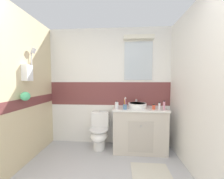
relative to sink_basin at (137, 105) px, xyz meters
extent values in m
cube|color=white|center=(-0.58, 0.30, -0.48)|extent=(3.20, 0.10, 0.85)
cube|color=brown|center=(-0.58, 0.30, 0.20)|extent=(3.20, 0.10, 0.50)
cube|color=white|center=(-0.58, 0.30, 1.02)|extent=(3.20, 0.10, 1.15)
cube|color=silver|center=(0.04, 0.24, 0.90)|extent=(0.58, 0.02, 0.80)
cube|color=white|center=(0.04, 0.20, 1.38)|extent=(0.62, 0.10, 0.08)
cube|color=brown|center=(-1.88, -0.95, 0.11)|extent=(0.01, 3.48, 0.16)
cube|color=white|center=(-1.83, -0.56, 0.61)|extent=(0.10, 0.14, 0.26)
cylinder|color=silver|center=(-1.85, -0.42, 0.80)|extent=(0.02, 0.02, 0.39)
cylinder|color=silver|center=(-1.81, -0.42, 0.99)|extent=(0.10, 0.07, 0.11)
sphere|color=#59CC8C|center=(-1.79, -0.67, 0.24)|extent=(0.14, 0.14, 0.14)
cube|color=white|center=(0.77, -0.95, 0.35)|extent=(0.10, 3.48, 2.50)
cube|color=beige|center=(0.04, 0.00, -0.49)|extent=(1.00, 0.50, 0.82)
cube|color=white|center=(0.04, -0.01, -0.07)|extent=(1.02, 0.52, 0.03)
cube|color=#B6AD9F|center=(0.04, -0.25, -0.53)|extent=(0.45, 0.01, 0.57)
cylinder|color=silver|center=(0.04, -0.27, -0.33)|extent=(0.02, 0.02, 0.03)
cylinder|color=white|center=(0.00, 0.00, 0.00)|extent=(0.36, 0.36, 0.09)
cylinder|color=#B3B3B8|center=(0.00, 0.00, 0.04)|extent=(0.30, 0.30, 0.01)
cylinder|color=silver|center=(0.00, 0.21, 0.02)|extent=(0.03, 0.03, 0.14)
cylinder|color=silver|center=(0.00, 0.11, 0.09)|extent=(0.02, 0.16, 0.02)
cylinder|color=white|center=(-0.76, -0.03, -0.81)|extent=(0.24, 0.24, 0.18)
ellipsoid|color=white|center=(-0.76, -0.07, -0.61)|extent=(0.34, 0.42, 0.22)
cylinder|color=white|center=(-0.76, -0.07, -0.49)|extent=(0.37, 0.37, 0.02)
cube|color=white|center=(-0.76, 0.14, -0.34)|extent=(0.36, 0.17, 0.33)
cylinder|color=silver|center=(-0.76, 0.14, -0.17)|extent=(0.04, 0.04, 0.02)
cylinder|color=#4C7299|center=(-0.25, -0.16, -0.01)|extent=(0.07, 0.07, 0.09)
cylinder|color=gold|center=(-0.25, -0.17, 0.06)|extent=(0.02, 0.01, 0.17)
cube|color=white|center=(-0.25, -0.17, 0.15)|extent=(0.01, 0.02, 0.03)
cylinder|color=#D872BF|center=(-0.23, -0.16, 0.07)|extent=(0.04, 0.01, 0.18)
cube|color=white|center=(-0.23, -0.16, 0.16)|extent=(0.02, 0.02, 0.03)
cylinder|color=#D83F4C|center=(-0.25, -0.14, 0.06)|extent=(0.02, 0.03, 0.18)
cube|color=white|center=(-0.25, -0.14, 0.15)|extent=(0.01, 0.02, 0.03)
cylinder|color=white|center=(-0.40, -0.13, 0.01)|extent=(0.07, 0.07, 0.13)
cylinder|color=#262626|center=(-0.40, -0.13, 0.10)|extent=(0.01, 0.01, 0.04)
cylinder|color=#262626|center=(-0.40, -0.14, 0.11)|extent=(0.01, 0.02, 0.01)
cylinder|color=white|center=(0.38, -0.14, 0.01)|extent=(0.04, 0.04, 0.12)
cylinder|color=black|center=(0.38, -0.14, 0.08)|extent=(0.03, 0.03, 0.02)
cylinder|color=#D84C33|center=(0.29, -0.13, -0.01)|extent=(0.06, 0.06, 0.08)
cylinder|color=black|center=(0.29, -0.13, 0.04)|extent=(0.04, 0.04, 0.02)
cylinder|color=pink|center=(0.46, -0.16, 0.03)|extent=(0.04, 0.04, 0.15)
cylinder|color=black|center=(0.46, -0.16, 0.11)|extent=(0.02, 0.02, 0.02)
cube|color=beige|center=(0.13, -0.65, -0.90)|extent=(0.57, 0.41, 0.01)
camera|label=1|loc=(-0.32, -2.55, 0.48)|focal=20.74mm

